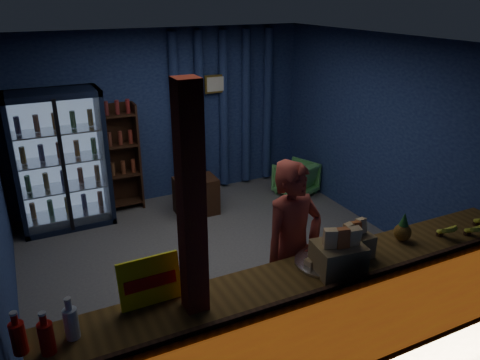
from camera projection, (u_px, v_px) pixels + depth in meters
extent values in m
plane|color=#515154|center=(223.00, 260.00, 5.76)|extent=(4.60, 4.60, 0.00)
plane|color=navy|center=(162.00, 117.00, 7.10)|extent=(4.60, 0.00, 4.60)
plane|color=navy|center=(342.00, 251.00, 3.44)|extent=(4.60, 0.00, 4.60)
plane|color=navy|center=(379.00, 135.00, 6.21)|extent=(0.00, 4.40, 4.40)
plane|color=#472D19|center=(219.00, 41.00, 4.78)|extent=(4.60, 4.60, 0.00)
cube|color=brown|center=(313.00, 318.00, 4.00)|extent=(4.40, 0.55, 0.95)
cube|color=red|center=(333.00, 340.00, 3.75)|extent=(4.35, 0.02, 0.81)
cube|color=#361D11|center=(336.00, 286.00, 3.59)|extent=(4.40, 0.04, 0.04)
cube|color=maroon|center=(194.00, 265.00, 3.26)|extent=(0.16, 0.16, 2.60)
cube|color=black|center=(59.00, 155.00, 6.53)|extent=(1.20, 0.06, 1.90)
cube|color=black|center=(15.00, 167.00, 6.07)|extent=(0.06, 0.60, 1.90)
cube|color=black|center=(104.00, 155.00, 6.54)|extent=(0.06, 0.60, 1.90)
cube|color=black|center=(51.00, 94.00, 5.97)|extent=(1.20, 0.60, 0.08)
cube|color=black|center=(70.00, 221.00, 6.65)|extent=(1.20, 0.60, 0.08)
cube|color=#99B2D8|center=(59.00, 156.00, 6.49)|extent=(1.08, 0.02, 1.74)
cube|color=white|center=(63.00, 167.00, 6.07)|extent=(1.12, 0.02, 1.78)
cube|color=black|center=(64.00, 168.00, 6.06)|extent=(0.05, 0.05, 1.80)
cube|color=silver|center=(69.00, 213.00, 6.60)|extent=(1.08, 0.48, 0.02)
cylinder|color=#AA5A18|center=(33.00, 211.00, 6.37)|extent=(0.07, 0.07, 0.22)
cylinder|color=#1A6924|center=(50.00, 207.00, 6.46)|extent=(0.07, 0.07, 0.22)
cylinder|color=#916716|center=(68.00, 204.00, 6.55)|extent=(0.07, 0.07, 0.22)
cylinder|color=#1F1752|center=(84.00, 201.00, 6.64)|extent=(0.07, 0.07, 0.22)
cylinder|color=maroon|center=(100.00, 199.00, 6.73)|extent=(0.07, 0.07, 0.22)
cube|color=silver|center=(65.00, 187.00, 6.45)|extent=(1.08, 0.48, 0.02)
cylinder|color=#1A6924|center=(28.00, 183.00, 6.22)|extent=(0.07, 0.07, 0.22)
cylinder|color=#916716|center=(46.00, 181.00, 6.31)|extent=(0.07, 0.07, 0.22)
cylinder|color=#1F1752|center=(63.00, 178.00, 6.40)|extent=(0.07, 0.07, 0.22)
cylinder|color=maroon|center=(80.00, 175.00, 6.49)|extent=(0.07, 0.07, 0.22)
cylinder|color=#AA5A18|center=(97.00, 173.00, 6.58)|extent=(0.07, 0.07, 0.22)
cube|color=silver|center=(61.00, 159.00, 6.30)|extent=(1.08, 0.48, 0.02)
cylinder|color=#916716|center=(23.00, 155.00, 6.07)|extent=(0.07, 0.07, 0.22)
cylinder|color=#1F1752|center=(41.00, 153.00, 6.16)|extent=(0.07, 0.07, 0.22)
cylinder|color=maroon|center=(59.00, 150.00, 6.25)|extent=(0.07, 0.07, 0.22)
cylinder|color=#AA5A18|center=(77.00, 148.00, 6.34)|extent=(0.07, 0.07, 0.22)
cylinder|color=#1A6924|center=(94.00, 146.00, 6.43)|extent=(0.07, 0.07, 0.22)
cube|color=silver|center=(56.00, 131.00, 6.15)|extent=(1.08, 0.48, 0.02)
cylinder|color=#1F1752|center=(17.00, 125.00, 5.92)|extent=(0.07, 0.07, 0.22)
cylinder|color=maroon|center=(36.00, 123.00, 6.01)|extent=(0.07, 0.07, 0.22)
cylinder|color=#AA5A18|center=(55.00, 121.00, 6.10)|extent=(0.07, 0.07, 0.22)
cylinder|color=#1A6924|center=(73.00, 119.00, 6.19)|extent=(0.07, 0.07, 0.22)
cylinder|color=#916716|center=(90.00, 117.00, 6.29)|extent=(0.07, 0.07, 0.22)
cube|color=#361D11|center=(120.00, 156.00, 6.96)|extent=(0.50, 0.02, 1.60)
cube|color=#361D11|center=(106.00, 161.00, 6.76)|extent=(0.03, 0.28, 1.60)
cube|color=#361D11|center=(138.00, 156.00, 6.95)|extent=(0.03, 0.28, 1.60)
cube|color=#361D11|center=(126.00, 202.00, 7.11)|extent=(0.46, 0.26, 0.02)
cube|color=#361D11|center=(124.00, 174.00, 6.95)|extent=(0.46, 0.26, 0.02)
cube|color=#361D11|center=(121.00, 145.00, 6.78)|extent=(0.46, 0.26, 0.02)
cube|color=#361D11|center=(118.00, 115.00, 6.61)|extent=(0.46, 0.26, 0.02)
cylinder|color=navy|center=(176.00, 116.00, 7.13)|extent=(0.14, 0.14, 2.50)
cylinder|color=navy|center=(200.00, 114.00, 7.30)|extent=(0.14, 0.14, 2.50)
cylinder|color=navy|center=(224.00, 111.00, 7.46)|extent=(0.14, 0.14, 2.50)
cylinder|color=navy|center=(246.00, 108.00, 7.62)|extent=(0.14, 0.14, 2.50)
cylinder|color=navy|center=(268.00, 106.00, 7.78)|extent=(0.14, 0.14, 2.50)
cube|color=#B9902E|center=(216.00, 84.00, 7.20)|extent=(0.36, 0.03, 0.28)
cube|color=silver|center=(216.00, 84.00, 7.18)|extent=(0.30, 0.01, 0.22)
imported|color=#9C362A|center=(292.00, 252.00, 4.26)|extent=(0.69, 0.51, 1.74)
imported|color=#5EBA5D|center=(296.00, 179.00, 7.55)|extent=(0.74, 0.75, 0.53)
cube|color=#361D11|center=(196.00, 196.00, 6.90)|extent=(0.61, 0.45, 0.55)
cylinder|color=#361D11|center=(195.00, 175.00, 6.77)|extent=(0.11, 0.11, 0.11)
cube|color=#FDFE0D|center=(150.00, 281.00, 3.37)|extent=(0.45, 0.10, 0.36)
cube|color=red|center=(150.00, 282.00, 3.36)|extent=(0.38, 0.03, 0.09)
cylinder|color=red|center=(19.00, 338.00, 2.92)|extent=(0.09, 0.09, 0.22)
cylinder|color=red|center=(14.00, 318.00, 2.86)|extent=(0.04, 0.04, 0.09)
cylinder|color=white|center=(13.00, 313.00, 2.85)|extent=(0.05, 0.05, 0.02)
cylinder|color=red|center=(47.00, 338.00, 2.92)|extent=(0.09, 0.09, 0.22)
cylinder|color=red|center=(43.00, 318.00, 2.86)|extent=(0.04, 0.04, 0.09)
cylinder|color=white|center=(42.00, 314.00, 2.85)|extent=(0.05, 0.05, 0.02)
cylinder|color=silver|center=(71.00, 323.00, 3.05)|extent=(0.09, 0.09, 0.22)
cylinder|color=silver|center=(68.00, 304.00, 2.99)|extent=(0.04, 0.04, 0.09)
cylinder|color=white|center=(67.00, 299.00, 2.98)|extent=(0.05, 0.05, 0.02)
cube|color=#957048|center=(338.00, 258.00, 3.77)|extent=(0.42, 0.36, 0.25)
cube|color=gold|center=(329.00, 238.00, 3.67)|extent=(0.11, 0.08, 0.16)
cube|color=#CA6A26|center=(340.00, 236.00, 3.70)|extent=(0.11, 0.08, 0.16)
cube|color=gold|center=(351.00, 234.00, 3.73)|extent=(0.11, 0.08, 0.16)
cube|color=#957048|center=(352.00, 245.00, 4.01)|extent=(0.31, 0.26, 0.20)
cube|color=gold|center=(346.00, 230.00, 3.92)|extent=(0.08, 0.06, 0.13)
cube|color=#CA6A26|center=(354.00, 228.00, 3.95)|extent=(0.08, 0.06, 0.13)
cube|color=gold|center=(361.00, 226.00, 3.98)|extent=(0.08, 0.06, 0.13)
cylinder|color=silver|center=(323.00, 262.00, 3.92)|extent=(0.49, 0.49, 0.03)
cube|color=gold|center=(333.00, 256.00, 3.94)|extent=(0.11, 0.07, 0.05)
cube|color=#CA6A26|center=(325.00, 253.00, 3.99)|extent=(0.13, 0.13, 0.05)
cube|color=gold|center=(317.00, 253.00, 3.98)|extent=(0.07, 0.11, 0.05)
cube|color=#CA6A26|center=(312.00, 256.00, 3.93)|extent=(0.13, 0.13, 0.05)
cube|color=gold|center=(314.00, 261.00, 3.86)|extent=(0.11, 0.07, 0.05)
cube|color=#CA6A26|center=(322.00, 264.00, 3.82)|extent=(0.13, 0.13, 0.05)
cube|color=gold|center=(330.00, 264.00, 3.82)|extent=(0.07, 0.11, 0.05)
cube|color=#CA6A26|center=(335.00, 260.00, 3.87)|extent=(0.13, 0.13, 0.05)
sphere|color=#8F541A|center=(402.00, 232.00, 4.25)|extent=(0.16, 0.16, 0.16)
cone|color=#1E571E|center=(404.00, 219.00, 4.20)|extent=(0.09, 0.09, 0.12)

